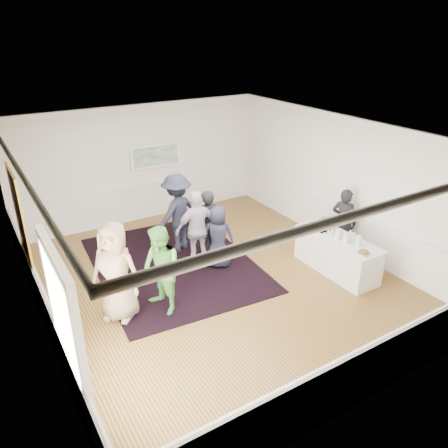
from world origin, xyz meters
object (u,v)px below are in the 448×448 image
guest_green (161,271)px  guest_navy (218,237)px  serving_table (337,254)px  guest_tan (116,272)px  guest_lilac (198,229)px  guest_dark_b (207,225)px  guest_dark_a (177,213)px  ice_bucket (332,230)px  nut_bowl (364,253)px  bartender (343,222)px

guest_green → guest_navy: (1.80, 0.93, -0.14)m
serving_table → guest_tan: bearing=169.2°
guest_lilac → guest_dark_b: guest_lilac is taller
guest_green → guest_navy: guest_green is taller
guest_green → guest_dark_b: size_ratio=1.03×
guest_dark_a → guest_navy: (0.42, -1.20, -0.23)m
guest_tan → guest_dark_a: guest_tan is taller
serving_table → guest_dark_a: size_ratio=1.06×
guest_dark_b → ice_bucket: 2.82m
guest_dark_a → nut_bowl: guest_dark_a is taller
guest_dark_a → guest_dark_b: size_ratio=1.14×
serving_table → guest_green: guest_green is taller
serving_table → guest_tan: (-4.69, 0.90, 0.56)m
serving_table → ice_bucket: bearing=90.4°
ice_bucket → bartender: bearing=26.2°
guest_tan → guest_green: bearing=29.3°
serving_table → guest_navy: 2.66m
bartender → guest_lilac: (-3.18, 1.32, 0.07)m
guest_lilac → guest_navy: (0.36, -0.29, -0.16)m
bartender → ice_bucket: 0.80m
serving_table → guest_navy: bearing=143.2°
guest_lilac → serving_table: bearing=149.8°
guest_tan → nut_bowl: 4.88m
bartender → guest_tan: (-5.40, 0.33, 0.15)m
guest_lilac → guest_dark_a: size_ratio=0.92×
guest_lilac → bartender: bearing=164.6°
guest_navy → nut_bowl: 3.11m
ice_bucket → serving_table: bearing=-89.6°
guest_lilac → nut_bowl: 3.57m
guest_dark_a → ice_bucket: guest_dark_a is taller
bartender → nut_bowl: (-0.83, -1.37, 0.04)m
guest_tan → guest_navy: (2.58, 0.69, -0.24)m
guest_tan → ice_bucket: (4.69, -0.69, -0.03)m
nut_bowl → ice_bucket: bearing=83.2°
guest_tan → guest_lilac: size_ratio=1.09×
ice_bucket → guest_tan: bearing=171.7°
guest_navy → guest_lilac: bearing=-2.6°
serving_table → ice_bucket: 0.57m
guest_dark_b → guest_navy: guest_dark_b is taller
guest_dark_b → guest_tan: bearing=33.8°
guest_dark_a → ice_bucket: 3.61m
serving_table → nut_bowl: bearing=-98.6°
guest_dark_a → guest_tan: bearing=23.4°
guest_dark_b → nut_bowl: 3.49m
guest_lilac → ice_bucket: bearing=153.0°
guest_tan → guest_navy: size_ratio=1.33×
serving_table → guest_tan: 4.81m
guest_lilac → nut_bowl: bearing=138.3°
guest_lilac → guest_dark_b: bearing=-146.1°
guest_navy → nut_bowl: guest_navy is taller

